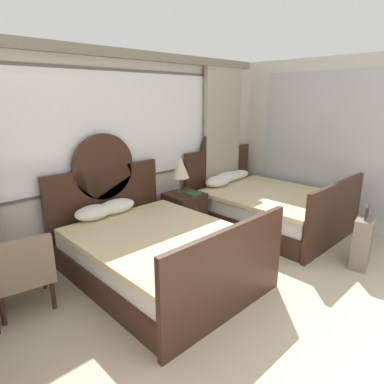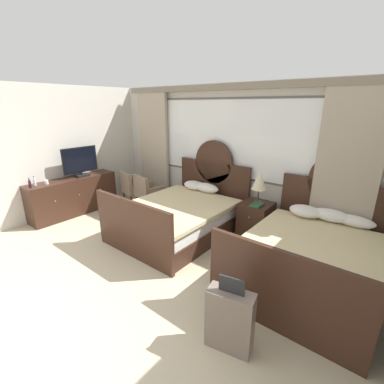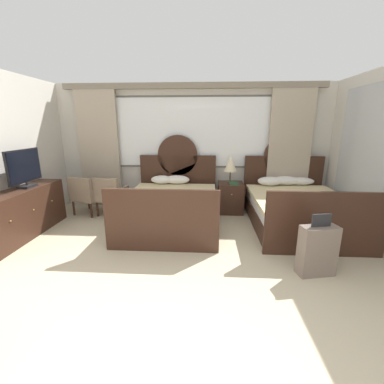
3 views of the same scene
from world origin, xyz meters
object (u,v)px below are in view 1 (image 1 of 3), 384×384
(bed_near_mirror, at_px, (265,205))
(armchair_by_window_left, at_px, (22,269))
(table_lamp_on_nightstand, at_px, (180,168))
(nightstand_between_beds, at_px, (185,213))
(bed_near_window, at_px, (154,249))
(book_on_nightstand, at_px, (192,193))
(suitcase_on_floor, at_px, (363,241))

(bed_near_mirror, bearing_deg, armchair_by_window_left, 174.18)
(armchair_by_window_left, bearing_deg, table_lamp_on_nightstand, 9.20)
(nightstand_between_beds, relative_size, armchair_by_window_left, 0.79)
(bed_near_window, bearing_deg, bed_near_mirror, 0.25)
(armchair_by_window_left, bearing_deg, bed_near_window, -16.03)
(bed_near_window, xyz_separation_m, nightstand_between_beds, (1.17, 0.72, -0.02))
(bed_near_window, xyz_separation_m, armchair_by_window_left, (-1.34, 0.38, 0.11))
(bed_near_mirror, bearing_deg, nightstand_between_beds, 148.61)
(table_lamp_on_nightstand, bearing_deg, armchair_by_window_left, -170.80)
(bed_near_window, height_order, book_on_nightstand, bed_near_window)
(book_on_nightstand, distance_m, armchair_by_window_left, 2.58)
(book_on_nightstand, bearing_deg, bed_near_mirror, -28.54)
(nightstand_between_beds, xyz_separation_m, book_on_nightstand, (0.05, -0.10, 0.34))
(bed_near_mirror, relative_size, book_on_nightstand, 8.64)
(suitcase_on_floor, bearing_deg, book_on_nightstand, 110.13)
(suitcase_on_floor, bearing_deg, bed_near_mirror, 80.05)
(bed_near_window, relative_size, book_on_nightstand, 8.64)
(bed_near_mirror, relative_size, suitcase_on_floor, 2.79)
(nightstand_between_beds, height_order, table_lamp_on_nightstand, table_lamp_on_nightstand)
(bed_near_mirror, height_order, suitcase_on_floor, bed_near_mirror)
(bed_near_window, height_order, suitcase_on_floor, bed_near_window)
(bed_near_mirror, bearing_deg, bed_near_window, -179.75)
(bed_near_window, distance_m, suitcase_on_floor, 2.62)
(nightstand_between_beds, height_order, suitcase_on_floor, suitcase_on_floor)
(nightstand_between_beds, xyz_separation_m, armchair_by_window_left, (-2.51, -0.34, 0.13))
(suitcase_on_floor, bearing_deg, bed_near_window, 141.35)
(bed_near_mirror, relative_size, armchair_by_window_left, 2.76)
(table_lamp_on_nightstand, height_order, suitcase_on_floor, table_lamp_on_nightstand)
(bed_near_mirror, xyz_separation_m, book_on_nightstand, (-1.11, 0.61, 0.31))
(book_on_nightstand, bearing_deg, table_lamp_on_nightstand, 111.39)
(book_on_nightstand, xyz_separation_m, suitcase_on_floor, (0.82, -2.25, -0.33))
(bed_near_mirror, xyz_separation_m, armchair_by_window_left, (-3.67, 0.37, 0.11))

